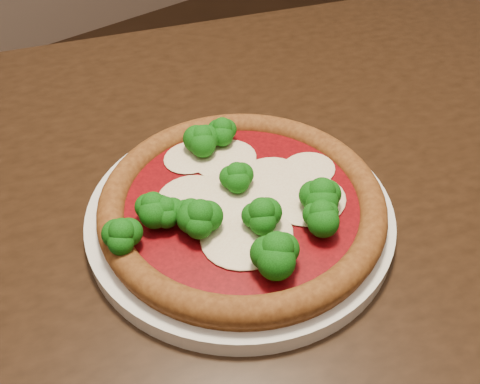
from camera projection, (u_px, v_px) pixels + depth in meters
dining_table at (237, 249)px, 0.64m from camera, size 1.49×1.19×0.75m
plate at (240, 215)px, 0.53m from camera, size 0.30×0.30×0.02m
pizza at (241, 203)px, 0.51m from camera, size 0.28×0.28×0.06m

